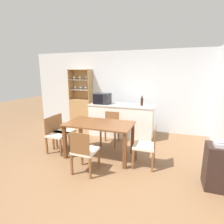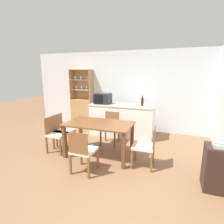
{
  "view_description": "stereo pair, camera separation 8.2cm",
  "coord_description": "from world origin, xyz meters",
  "px_view_note": "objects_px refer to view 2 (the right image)",
  "views": [
    {
      "loc": [
        1.39,
        -2.97,
        1.86
      ],
      "look_at": [
        -0.01,
        1.17,
        0.88
      ],
      "focal_mm": 28.0,
      "sensor_mm": 36.0,
      "label": 1
    },
    {
      "loc": [
        1.47,
        -2.95,
        1.86
      ],
      "look_at": [
        -0.01,
        1.17,
        0.88
      ],
      "focal_mm": 28.0,
      "sensor_mm": 36.0,
      "label": 2
    }
  ],
  "objects_px": {
    "dining_table": "(99,128)",
    "dining_chair_head_near": "(83,151)",
    "dining_chair_side_left_near": "(56,134)",
    "dining_chair_head_far": "(110,128)",
    "dining_chair_side_left_far": "(63,131)",
    "telephone": "(221,145)",
    "dining_chair_side_right_near": "(145,146)",
    "side_cabinet": "(223,169)",
    "display_cabinet": "(82,109)",
    "wine_bottle": "(142,102)",
    "microwave": "(103,99)"
  },
  "relations": [
    {
      "from": "dining_chair_side_left_near",
      "to": "side_cabinet",
      "type": "xyz_separation_m",
      "value": [
        3.4,
        -0.32,
        -0.07
      ]
    },
    {
      "from": "display_cabinet",
      "to": "telephone",
      "type": "relative_size",
      "value": 8.85
    },
    {
      "from": "dining_chair_head_near",
      "to": "dining_chair_side_left_near",
      "type": "height_order",
      "value": "same"
    },
    {
      "from": "dining_chair_head_near",
      "to": "side_cabinet",
      "type": "bearing_deg",
      "value": 8.33
    },
    {
      "from": "dining_table",
      "to": "dining_chair_side_left_far",
      "type": "height_order",
      "value": "dining_chair_side_left_far"
    },
    {
      "from": "dining_chair_side_left_near",
      "to": "dining_chair_head_far",
      "type": "bearing_deg",
      "value": 128.84
    },
    {
      "from": "dining_table",
      "to": "dining_chair_side_left_far",
      "type": "relative_size",
      "value": 1.75
    },
    {
      "from": "dining_chair_side_left_far",
      "to": "wine_bottle",
      "type": "height_order",
      "value": "wine_bottle"
    },
    {
      "from": "display_cabinet",
      "to": "dining_chair_head_near",
      "type": "distance_m",
      "value": 3.14
    },
    {
      "from": "dining_table",
      "to": "dining_chair_head_near",
      "type": "relative_size",
      "value": 1.75
    },
    {
      "from": "dining_chair_head_near",
      "to": "microwave",
      "type": "bearing_deg",
      "value": 104.05
    },
    {
      "from": "dining_chair_side_left_near",
      "to": "telephone",
      "type": "xyz_separation_m",
      "value": [
        3.32,
        -0.36,
        0.34
      ]
    },
    {
      "from": "dining_table",
      "to": "dining_chair_head_near",
      "type": "bearing_deg",
      "value": -90.07
    },
    {
      "from": "wine_bottle",
      "to": "side_cabinet",
      "type": "distance_m",
      "value": 2.63
    },
    {
      "from": "telephone",
      "to": "dining_chair_side_right_near",
      "type": "bearing_deg",
      "value": 163.27
    },
    {
      "from": "dining_chair_side_left_near",
      "to": "telephone",
      "type": "distance_m",
      "value": 3.36
    },
    {
      "from": "dining_chair_head_far",
      "to": "display_cabinet",
      "type": "bearing_deg",
      "value": -42.04
    },
    {
      "from": "display_cabinet",
      "to": "dining_chair_head_near",
      "type": "bearing_deg",
      "value": -60.72
    },
    {
      "from": "dining_chair_side_left_far",
      "to": "dining_chair_side_left_near",
      "type": "height_order",
      "value": "same"
    },
    {
      "from": "side_cabinet",
      "to": "telephone",
      "type": "height_order",
      "value": "telephone"
    },
    {
      "from": "telephone",
      "to": "dining_table",
      "type": "bearing_deg",
      "value": 167.9
    },
    {
      "from": "dining_chair_side_left_far",
      "to": "dining_chair_head_near",
      "type": "relative_size",
      "value": 1.0
    },
    {
      "from": "display_cabinet",
      "to": "dining_chair_side_left_near",
      "type": "relative_size",
      "value": 2.34
    },
    {
      "from": "dining_chair_head_far",
      "to": "dining_chair_side_right_near",
      "type": "height_order",
      "value": "same"
    },
    {
      "from": "dining_table",
      "to": "wine_bottle",
      "type": "xyz_separation_m",
      "value": [
        0.69,
        1.48,
        0.41
      ]
    },
    {
      "from": "side_cabinet",
      "to": "telephone",
      "type": "xyz_separation_m",
      "value": [
        -0.08,
        -0.04,
        0.4
      ]
    },
    {
      "from": "dining_chair_head_far",
      "to": "dining_chair_side_left_far",
      "type": "distance_m",
      "value": 1.22
    },
    {
      "from": "dining_chair_side_right_near",
      "to": "dining_chair_head_near",
      "type": "height_order",
      "value": "same"
    },
    {
      "from": "dining_chair_side_left_far",
      "to": "dining_chair_side_left_near",
      "type": "distance_m",
      "value": 0.25
    },
    {
      "from": "dining_table",
      "to": "side_cabinet",
      "type": "height_order",
      "value": "dining_table"
    },
    {
      "from": "dining_table",
      "to": "telephone",
      "type": "distance_m",
      "value": 2.31
    },
    {
      "from": "dining_chair_head_far",
      "to": "dining_chair_side_left_far",
      "type": "xyz_separation_m",
      "value": [
        -1.06,
        -0.61,
        0.0
      ]
    },
    {
      "from": "display_cabinet",
      "to": "telephone",
      "type": "height_order",
      "value": "display_cabinet"
    },
    {
      "from": "dining_chair_side_left_far",
      "to": "side_cabinet",
      "type": "height_order",
      "value": "dining_chair_side_left_far"
    },
    {
      "from": "wine_bottle",
      "to": "dining_chair_side_right_near",
      "type": "bearing_deg",
      "value": -76.84
    },
    {
      "from": "dining_table",
      "to": "dining_chair_side_right_near",
      "type": "bearing_deg",
      "value": -6.67
    },
    {
      "from": "dining_table",
      "to": "dining_chair_head_near",
      "type": "xyz_separation_m",
      "value": [
        -0.0,
        -0.74,
        -0.21
      ]
    },
    {
      "from": "display_cabinet",
      "to": "microwave",
      "type": "height_order",
      "value": "display_cabinet"
    },
    {
      "from": "dining_table",
      "to": "dining_chair_side_left_far",
      "type": "bearing_deg",
      "value": 173.17
    },
    {
      "from": "dining_chair_head_near",
      "to": "telephone",
      "type": "distance_m",
      "value": 2.3
    },
    {
      "from": "dining_chair_side_left_far",
      "to": "microwave",
      "type": "height_order",
      "value": "microwave"
    },
    {
      "from": "dining_chair_side_right_near",
      "to": "side_cabinet",
      "type": "xyz_separation_m",
      "value": [
        1.27,
        -0.32,
        -0.07
      ]
    },
    {
      "from": "dining_chair_side_left_near",
      "to": "dining_table",
      "type": "bearing_deg",
      "value": 96.32
    },
    {
      "from": "dining_chair_head_near",
      "to": "wine_bottle",
      "type": "relative_size",
      "value": 2.97
    },
    {
      "from": "dining_chair_head_far",
      "to": "dining_chair_side_right_near",
      "type": "distance_m",
      "value": 1.37
    },
    {
      "from": "dining_table",
      "to": "dining_chair_side_right_near",
      "type": "height_order",
      "value": "dining_chair_side_right_near"
    },
    {
      "from": "dining_table",
      "to": "telephone",
      "type": "height_order",
      "value": "telephone"
    },
    {
      "from": "dining_chair_side_right_near",
      "to": "dining_chair_head_far",
      "type": "bearing_deg",
      "value": 49.39
    },
    {
      "from": "dining_chair_side_left_far",
      "to": "wine_bottle",
      "type": "bearing_deg",
      "value": 130.19
    },
    {
      "from": "wine_bottle",
      "to": "telephone",
      "type": "xyz_separation_m",
      "value": [
        1.57,
        -1.96,
        -0.29
      ]
    }
  ]
}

